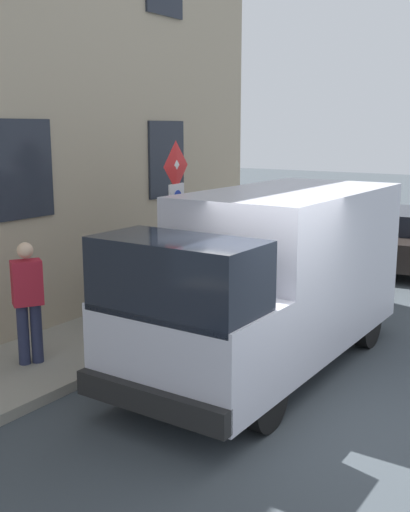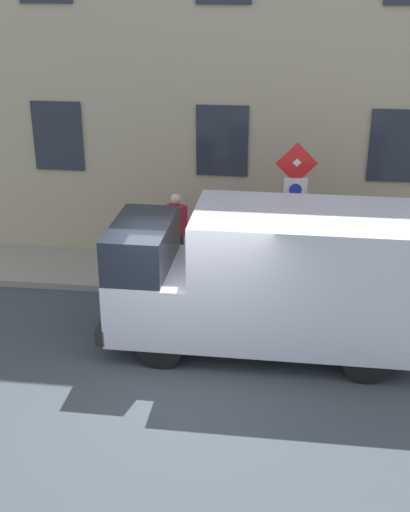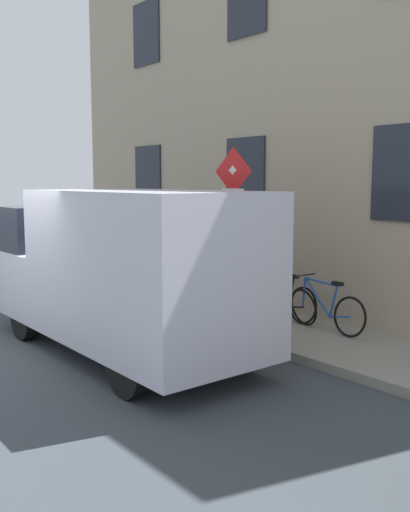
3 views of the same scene
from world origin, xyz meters
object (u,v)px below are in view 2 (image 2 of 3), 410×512
(sign_post_stacked, at_px, (294,204))
(delivery_van, at_px, (272,277))
(bicycle_blue, at_px, (338,255))
(pedestrian, at_px, (176,230))
(bicycle_black, at_px, (294,252))

(sign_post_stacked, xyz_separation_m, delivery_van, (-1.90, 0.34, -0.67))
(bicycle_blue, height_order, pedestrian, pedestrian)
(sign_post_stacked, xyz_separation_m, bicycle_blue, (1.18, -1.00, -1.49))
(delivery_van, height_order, bicycle_black, delivery_van)
(bicycle_blue, xyz_separation_m, bicycle_black, (0.00, 0.94, 0.00))
(delivery_van, relative_size, pedestrian, 3.11)
(sign_post_stacked, height_order, bicycle_black, sign_post_stacked)
(sign_post_stacked, relative_size, bicycle_blue, 1.70)
(sign_post_stacked, bearing_deg, delivery_van, 169.98)
(sign_post_stacked, height_order, bicycle_blue, sign_post_stacked)
(sign_post_stacked, distance_m, bicycle_blue, 2.15)
(bicycle_black, bearing_deg, pedestrian, 17.00)
(delivery_van, relative_size, bicycle_blue, 3.12)
(bicycle_blue, bearing_deg, bicycle_black, 3.26)
(bicycle_blue, bearing_deg, delivery_van, 69.88)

